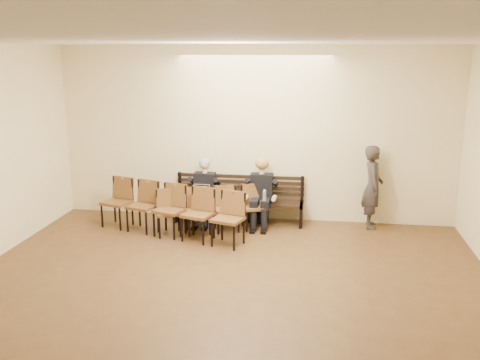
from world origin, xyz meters
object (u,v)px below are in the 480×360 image
object	(u,v)px
seated_man	(204,192)
water_bottle	(264,202)
chair_row_front	(212,210)
seated_woman	(261,194)
bag	(258,215)
laptop	(200,198)
passerby	(373,181)
chair_row_back	(169,211)
bench	(239,211)

from	to	relation	value
seated_man	water_bottle	distance (m)	1.27
chair_row_front	seated_woman	bearing A→B (deg)	10.08
seated_woman	bag	size ratio (longest dim) A/B	3.28
laptop	passerby	world-z (taller)	passerby
seated_man	chair_row_back	xyz separation A→B (m)	(-0.48, -0.84, -0.15)
laptop	seated_man	bearing A→B (deg)	74.57
bench	seated_woman	bearing A→B (deg)	-14.37
passerby	chair_row_front	distance (m)	3.15
bag	passerby	bearing A→B (deg)	0.00
passerby	chair_row_back	distance (m)	3.95
seated_man	water_bottle	bearing A→B (deg)	-12.20
seated_woman	laptop	bearing A→B (deg)	-171.08
water_bottle	chair_row_front	distance (m)	1.01
bench	chair_row_front	distance (m)	0.79
bag	chair_row_front	size ratio (longest dim) A/B	0.18
laptop	water_bottle	bearing A→B (deg)	-7.65
water_bottle	chair_row_back	xyz separation A→B (m)	(-1.72, -0.57, -0.08)
bench	passerby	bearing A→B (deg)	2.19
water_bottle	passerby	xyz separation A→B (m)	(2.06, 0.49, 0.38)
bench	water_bottle	bearing A→B (deg)	-34.68
laptop	bag	xyz separation A→B (m)	(1.11, 0.41, -0.43)
chair_row_front	laptop	bearing A→B (deg)	111.33
bench	seated_man	xyz separation A→B (m)	(-0.68, -0.12, 0.41)
bench	water_bottle	world-z (taller)	water_bottle
chair_row_back	seated_man	bearing A→B (deg)	77.64
passerby	chair_row_front	world-z (taller)	passerby
seated_man	bag	world-z (taller)	seated_man
bench	laptop	xyz separation A→B (m)	(-0.72, -0.31, 0.34)
water_bottle	bag	xyz separation A→B (m)	(-0.17, 0.49, -0.42)
bench	passerby	size ratio (longest dim) A/B	1.39
seated_woman	bag	world-z (taller)	seated_woman
bag	seated_woman	bearing A→B (deg)	-70.04
bag	water_bottle	bearing A→B (deg)	-70.44
chair_row_front	chair_row_back	size ratio (longest dim) A/B	0.71
seated_woman	bench	bearing A→B (deg)	165.63
laptop	chair_row_front	xyz separation A→B (m)	(0.32, -0.34, -0.14)
laptop	chair_row_back	bearing A→B (deg)	-127.93
seated_man	water_bottle	xyz separation A→B (m)	(1.24, -0.27, -0.07)
bench	laptop	bearing A→B (deg)	-156.93
seated_woman	chair_row_front	xyz separation A→B (m)	(-0.87, -0.53, -0.20)
laptop	water_bottle	world-z (taller)	laptop
seated_man	bag	bearing A→B (deg)	11.62
laptop	bag	distance (m)	1.25
seated_woman	seated_man	bearing A→B (deg)	180.00
seated_man	chair_row_front	bearing A→B (deg)	-62.37
seated_woman	chair_row_front	world-z (taller)	seated_woman
water_bottle	chair_row_front	world-z (taller)	chair_row_front
seated_man	bag	xyz separation A→B (m)	(1.07, 0.22, -0.49)
bench	laptop	size ratio (longest dim) A/B	8.02
chair_row_back	laptop	bearing A→B (deg)	73.33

